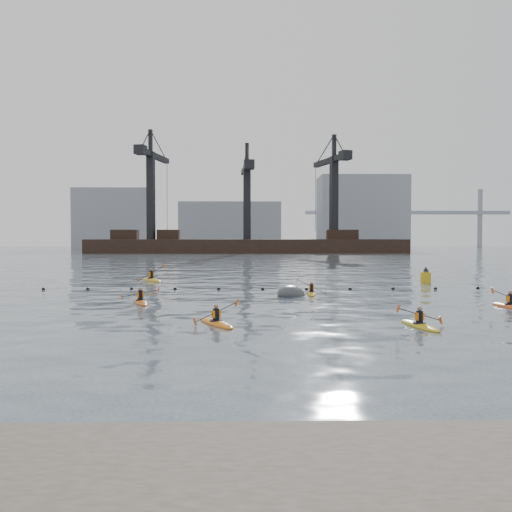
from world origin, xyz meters
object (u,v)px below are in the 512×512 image
object	(u,v)px
nav_buoy	(426,277)
mooring_buoy	(292,296)
kayaker_1	(419,325)
kayaker_4	(510,306)
kayaker_5	(151,279)
kayaker_3	(312,293)
kayaker_0	(216,322)
kayaker_2	(140,301)

from	to	relation	value
nav_buoy	mooring_buoy	bearing A→B (deg)	-141.35
kayaker_1	mooring_buoy	bearing A→B (deg)	98.64
kayaker_4	kayaker_5	distance (m)	27.49
kayaker_3	nav_buoy	bearing A→B (deg)	45.46
kayaker_0	kayaker_1	world-z (taller)	kayaker_0
kayaker_1	nav_buoy	size ratio (longest dim) A/B	2.05
kayaker_2	kayaker_5	size ratio (longest dim) A/B	0.89
kayaker_0	kayaker_4	world-z (taller)	kayaker_4
kayaker_1	kayaker_2	world-z (taller)	kayaker_1
mooring_buoy	kayaker_5	bearing A→B (deg)	132.79
kayaker_5	mooring_buoy	world-z (taller)	kayaker_5
kayaker_0	kayaker_4	size ratio (longest dim) A/B	0.93
kayaker_3	kayaker_4	bearing A→B (deg)	-29.16
kayaker_2	kayaker_1	bearing A→B (deg)	-51.39
kayaker_3	kayaker_4	distance (m)	11.43
kayaker_0	mooring_buoy	distance (m)	11.69
kayaker_4	kayaker_5	bearing A→B (deg)	-45.61
kayaker_2	kayaker_0	bearing A→B (deg)	-77.16
kayaker_1	kayaker_3	distance (m)	12.74
mooring_buoy	nav_buoy	size ratio (longest dim) A/B	1.71
kayaker_5	nav_buoy	bearing A→B (deg)	-37.29
kayaker_1	nav_buoy	distance (m)	21.98
kayaker_0	kayaker_1	bearing A→B (deg)	-33.29
kayaker_5	nav_buoy	xyz separation A→B (m)	(21.96, -2.45, 0.33)
kayaker_0	kayaker_2	bearing A→B (deg)	93.87
mooring_buoy	nav_buoy	distance (m)	14.49
kayaker_4	nav_buoy	size ratio (longest dim) A/B	2.14
kayaker_2	kayaker_3	size ratio (longest dim) A/B	1.09
nav_buoy	kayaker_3	bearing A→B (deg)	-140.13
kayaker_1	kayaker_3	size ratio (longest dim) A/B	1.04
kayaker_4	nav_buoy	world-z (taller)	nav_buoy
kayaker_5	kayaker_4	bearing A→B (deg)	-70.00
kayaker_0	mooring_buoy	size ratio (longest dim) A/B	1.17
kayaker_3	mooring_buoy	xyz separation A→B (m)	(-1.30, -0.69, -0.09)
kayaker_2	nav_buoy	bearing A→B (deg)	13.60
kayaker_0	kayaker_5	size ratio (longest dim) A/B	0.83
kayaker_1	kayaker_5	bearing A→B (deg)	111.68
mooring_buoy	kayaker_4	bearing A→B (deg)	-28.60
mooring_buoy	nav_buoy	bearing A→B (deg)	38.65
kayaker_4	nav_buoy	distance (m)	14.89
kayaker_2	kayaker_5	bearing A→B (deg)	78.79
kayaker_3	nav_buoy	world-z (taller)	nav_buoy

